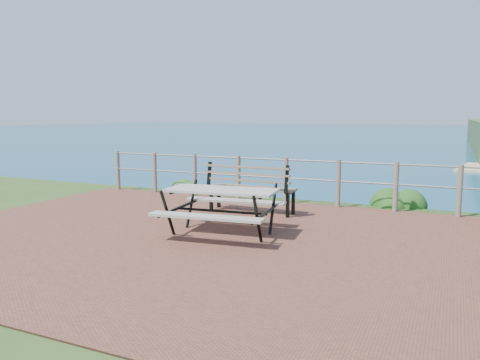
# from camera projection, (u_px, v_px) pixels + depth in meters

# --- Properties ---
(ground) EXTENTS (10.00, 7.00, 0.12)m
(ground) POSITION_uv_depth(u_px,v_px,m) (215.00, 240.00, 7.29)
(ground) COLOR brown
(ground) RESTS_ON ground
(ocean) EXTENTS (1200.00, 1200.00, 0.00)m
(ocean) POSITION_uv_depth(u_px,v_px,m) (447.00, 121.00, 187.41)
(ocean) COLOR #15627F
(ocean) RESTS_ON ground
(safety_railing) EXTENTS (9.40, 0.10, 1.00)m
(safety_railing) POSITION_uv_depth(u_px,v_px,m) (286.00, 178.00, 10.23)
(safety_railing) COLOR #6B5B4C
(safety_railing) RESTS_ON ground
(picnic_table) EXTENTS (1.83, 1.52, 0.74)m
(picnic_table) POSITION_uv_depth(u_px,v_px,m) (222.00, 207.00, 7.50)
(picnic_table) COLOR gray
(picnic_table) RESTS_ON ground
(park_bench) EXTENTS (1.77, 0.45, 1.00)m
(park_bench) POSITION_uv_depth(u_px,v_px,m) (251.00, 180.00, 9.23)
(park_bench) COLOR brown
(park_bench) RESTS_ON ground
(shrub_lip_west) EXTENTS (0.81, 0.81, 0.56)m
(shrub_lip_west) POSITION_uv_depth(u_px,v_px,m) (181.00, 191.00, 11.99)
(shrub_lip_west) COLOR #24501E
(shrub_lip_west) RESTS_ON ground
(shrub_lip_east) EXTENTS (0.87, 0.87, 0.65)m
(shrub_lip_east) POSITION_uv_depth(u_px,v_px,m) (398.00, 206.00, 10.00)
(shrub_lip_east) COLOR #1F4415
(shrub_lip_east) RESTS_ON ground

